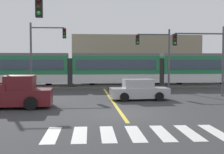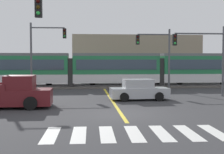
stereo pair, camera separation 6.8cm
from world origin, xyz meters
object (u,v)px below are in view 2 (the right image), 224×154
Objects in this scene: sedan_crossing at (139,90)px; traffic_light_mid_right at (205,50)px; traffic_light_far_right at (158,51)px; pickup_truck at (9,94)px; traffic_light_far_left at (43,47)px; light_rail_tram at (116,68)px.

traffic_light_mid_right reaches higher than sedan_crossing.
sedan_crossing is 7.46m from traffic_light_far_right.
pickup_truck is at bearing -160.15° from sedan_crossing.
traffic_light_mid_right is (5.60, 1.63, 2.97)m from sedan_crossing.
traffic_light_far_left is 14.09m from traffic_light_mid_right.
traffic_light_far_right reaches higher than traffic_light_mid_right.
sedan_crossing is 10.48m from traffic_light_far_left.
traffic_light_mid_right is at bearing -55.15° from light_rail_tram.
pickup_truck is (-7.91, -13.72, -1.20)m from light_rail_tram.
pickup_truck is 15.20m from traffic_light_mid_right.
traffic_light_mid_right is (2.75, -4.54, -0.10)m from traffic_light_far_right.
sedan_crossing is 6.54m from traffic_light_mid_right.
sedan_crossing is at bearing -114.80° from traffic_light_far_right.
traffic_light_mid_right reaches higher than pickup_truck.
traffic_light_mid_right is (6.26, -8.99, 1.62)m from light_rail_tram.
traffic_light_far_left is at bearing 84.72° from pickup_truck.
traffic_light_far_left is 10.56m from traffic_light_far_right.
pickup_truck is 0.87× the size of traffic_light_far_left.
sedan_crossing is 0.74× the size of traffic_light_far_right.
traffic_light_far_right is at bearing -0.38° from traffic_light_far_left.
traffic_light_far_left is (0.86, 9.33, 3.25)m from pickup_truck.
traffic_light_mid_right is at bearing 16.26° from sedan_crossing.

